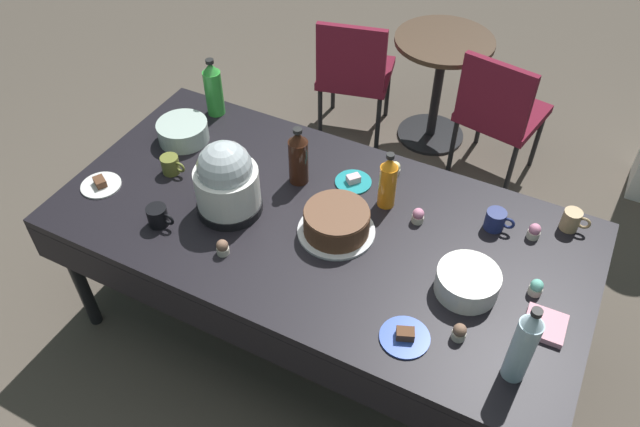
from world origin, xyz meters
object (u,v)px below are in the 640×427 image
Objects in this scene: soda_bottle_lime_soda at (213,89)px; soda_bottle_orange_juice at (388,182)px; dessert_plate_teal at (353,181)px; maroon_chair_right at (499,110)px; dessert_plate_white at (101,184)px; soda_bottle_cola at (298,157)px; ceramic_snack_bowl at (467,282)px; soda_bottle_water at (523,346)px; coffee_mug_olive at (171,165)px; cupcake_rose at (223,247)px; glass_salad_bowl at (183,131)px; coffee_mug_tan at (572,220)px; coffee_mug_black at (158,216)px; potluck_table at (320,232)px; frosted_layer_cake at (336,222)px; coffee_mug_navy at (496,220)px; dessert_plate_cobalt at (405,336)px; cupcake_vanilla at (536,287)px; maroon_chair_left at (354,70)px; round_cafe_table at (440,71)px; slow_cooker at (227,181)px; cupcake_berry at (418,216)px; cupcake_lemon at (534,231)px; cupcake_cocoa at (459,332)px; cupcake_mint at (395,169)px.

soda_bottle_orange_juice is at bearing -12.53° from soda_bottle_lime_soda.
dessert_plate_teal is 0.19× the size of maroon_chair_right.
soda_bottle_cola reaches higher than dessert_plate_white.
ceramic_snack_bowl is at bearing -80.78° from maroon_chair_right.
coffee_mug_olive is (-1.62, 0.31, -0.12)m from soda_bottle_water.
cupcake_rose is 0.25× the size of soda_bottle_orange_juice.
glass_salad_bowl is 1.81m from maroon_chair_right.
coffee_mug_black is at bearing -153.69° from coffee_mug_tan.
soda_bottle_cola reaches higher than potluck_table.
frosted_layer_cake is 1.33× the size of glass_salad_bowl.
frosted_layer_cake is at bearing -13.19° from potluck_table.
ceramic_snack_bowl is 1.94× the size of coffee_mug_navy.
potluck_table is 0.95m from soda_bottle_lime_soda.
dessert_plate_cobalt is at bearing -4.98° from dessert_plate_white.
maroon_chair_left is at bearing 133.74° from cupcake_vanilla.
dessert_plate_white is 0.87m from soda_bottle_cola.
coffee_mug_navy is (0.63, 0.01, 0.03)m from dessert_plate_teal.
cupcake_rose is 0.08× the size of maroon_chair_right.
glass_salad_bowl is at bearing -93.16° from soda_bottle_lime_soda.
soda_bottle_lime_soda is 0.41× the size of round_cafe_table.
slow_cooker is 0.34m from soda_bottle_cola.
cupcake_berry is at bearing -15.85° from dessert_plate_teal.
frosted_layer_cake is at bearing -154.76° from cupcake_lemon.
cupcake_lemon is (0.78, 0.03, 0.02)m from dessert_plate_teal.
slow_cooker reaches higher than glass_salad_bowl.
soda_bottle_orange_juice reaches higher than coffee_mug_olive.
dessert_plate_white is 1.64m from cupcake_cocoa.
cupcake_lemon is at bearing -41.72° from maroon_chair_left.
maroon_chair_left is (-0.16, 1.60, -0.41)m from slow_cooker.
coffee_mug_olive is at bearing -179.93° from frosted_layer_cake.
cupcake_cocoa is 0.75m from coffee_mug_tan.
soda_bottle_water is at bearing -65.57° from round_cafe_table.
round_cafe_table is (0.48, 0.22, 0.01)m from maroon_chair_left.
cupcake_rose is 1.96m from maroon_chair_right.
ceramic_snack_bowl is at bearing -53.26° from maroon_chair_left.
cupcake_vanilla is 0.35m from coffee_mug_navy.
soda_bottle_orange_juice is at bearing 50.16° from cupcake_rose.
soda_bottle_lime_soda is (-0.81, 0.45, 0.20)m from potluck_table.
ceramic_snack_bowl is 0.33× the size of round_cafe_table.
soda_bottle_water reaches higher than soda_bottle_lime_soda.
cupcake_lemon is at bearing 19.64° from slow_cooker.
coffee_mug_navy reaches higher than potluck_table.
cupcake_lemon is at bearing 8.74° from soda_bottle_orange_juice.
soda_bottle_orange_juice is (0.04, -0.19, 0.09)m from cupcake_mint.
cupcake_berry is 0.19m from soda_bottle_orange_juice.
slow_cooker is 1.92× the size of dessert_plate_white.
cupcake_berry is 1.11m from coffee_mug_olive.
maroon_chair_right reaches higher than coffee_mug_navy.
potluck_table is 6.36× the size of soda_bottle_water.
dessert_plate_teal is 1.41× the size of coffee_mug_tan.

